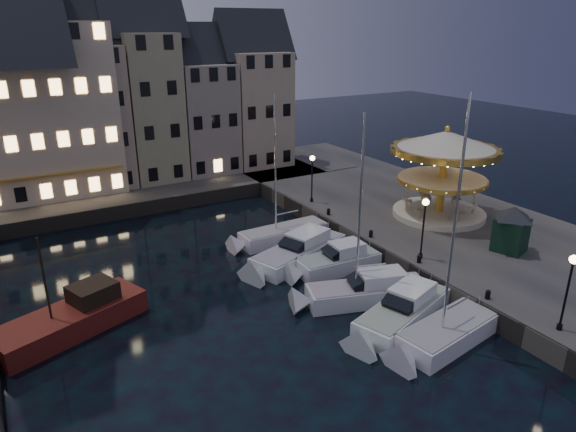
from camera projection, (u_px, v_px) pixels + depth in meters
ground at (341, 309)px, 30.63m from camera, size 160.00×160.00×0.00m
quay_east at (438, 225)px, 41.87m from camera, size 16.00×56.00×1.30m
quay_north at (103, 195)px, 49.32m from camera, size 44.00×12.00×1.30m
quaywall_e at (360, 244)px, 38.10m from camera, size 0.15×44.00×1.30m
quaywall_n at (140, 209)px, 45.40m from camera, size 48.00×0.15×1.30m
streetlamp_a at (569, 282)px, 25.34m from camera, size 0.44×0.44×4.17m
streetlamp_b at (424, 220)px, 33.44m from camera, size 0.44×0.44×4.17m
streetlamp_c at (312, 172)px, 44.37m from camera, size 0.44×0.44×4.17m
streetlamp_d at (462, 172)px, 44.43m from camera, size 0.44×0.44×4.17m
bollard_a at (488, 294)px, 29.14m from camera, size 0.30×0.30×0.57m
bollard_b at (419, 258)px, 33.59m from camera, size 0.30×0.30×0.57m
bollard_c at (371, 233)px, 37.64m from camera, size 0.30×0.30×0.57m
bollard_d at (329, 211)px, 42.10m from camera, size 0.30×0.30×0.57m
townhouse_nb at (17, 117)px, 45.42m from camera, size 6.16×8.00×13.80m
townhouse_nc at (87, 107)px, 48.10m from camera, size 6.82×8.00×14.80m
townhouse_nd at (148, 97)px, 50.63m from camera, size 5.50×8.00×15.80m
townhouse_ne at (201, 108)px, 53.73m from camera, size 6.16×8.00×12.80m
townhouse_nf at (252, 99)px, 56.41m from camera, size 6.82×8.00×13.80m
hotel_corner at (14, 100)px, 44.92m from camera, size 17.60×9.00×16.80m
motorboat_a at (442, 337)px, 26.97m from camera, size 7.38×3.40×12.19m
motorboat_b at (400, 315)px, 28.88m from camera, size 8.18×4.73×2.15m
motorboat_c at (361, 292)px, 31.22m from camera, size 8.37×4.50×11.21m
motorboat_d at (333, 263)px, 35.13m from camera, size 6.90×2.53×2.15m
motorboat_e at (296, 253)px, 36.60m from camera, size 8.91×5.30×2.15m
motorboat_f at (277, 236)px, 39.96m from camera, size 8.15×2.31×10.82m
red_fishing_boat at (74, 318)px, 28.38m from camera, size 8.58×5.50×6.13m
carousel at (445, 158)px, 40.28m from camera, size 8.47×8.47×7.41m
ticket_kiosk at (513, 221)px, 34.77m from camera, size 3.11×3.11×3.64m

